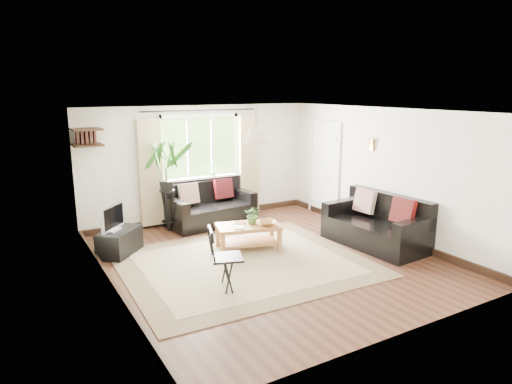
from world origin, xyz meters
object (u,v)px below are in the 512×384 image
coffee_table (248,237)px  palm_stand (167,187)px  sofa_back (211,205)px  tv_stand (120,242)px  sofa_right (375,222)px  folding_chair (227,259)px

coffee_table → palm_stand: (-0.85, 1.70, 0.67)m
coffee_table → palm_stand: bearing=116.5°
sofa_back → tv_stand: sofa_back is taller
sofa_right → coffee_table: 2.26m
palm_stand → sofa_right: bearing=-42.6°
tv_stand → folding_chair: folding_chair is taller
sofa_right → palm_stand: (-2.89, 2.65, 0.46)m
tv_stand → folding_chair: bearing=-111.6°
sofa_back → sofa_right: sofa_right is taller
sofa_right → sofa_back: bearing=-147.2°
palm_stand → tv_stand: bearing=-144.0°
coffee_table → tv_stand: (-1.99, 0.87, -0.01)m
coffee_table → tv_stand: 2.17m
coffee_table → palm_stand: size_ratio=0.61×
folding_chair → sofa_right: bearing=-66.1°
sofa_back → folding_chair: 3.13m
sofa_back → tv_stand: size_ratio=2.17×
coffee_table → folding_chair: folding_chair is taller
folding_chair → coffee_table: bearing=-21.2°
tv_stand → palm_stand: size_ratio=0.45×
sofa_right → palm_stand: size_ratio=1.03×
sofa_back → coffee_table: (-0.07, -1.68, -0.19)m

